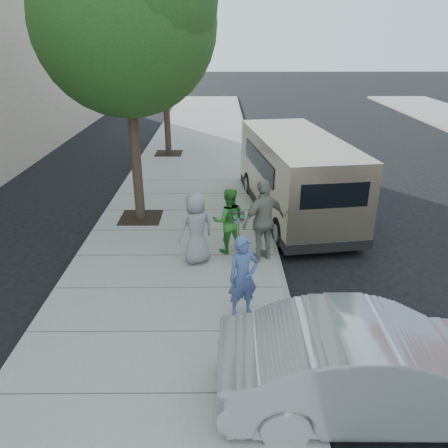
{
  "coord_description": "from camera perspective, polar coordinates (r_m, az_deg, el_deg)",
  "views": [
    {
      "loc": [
        0.07,
        -9.52,
        5.12
      ],
      "look_at": [
        0.14,
        -0.29,
        1.1
      ],
      "focal_mm": 35.0,
      "sensor_mm": 36.0,
      "label": 1
    }
  ],
  "objects": [
    {
      "name": "tree_far",
      "position": [
        19.66,
        -7.83,
        22.63
      ],
      "size": [
        3.92,
        3.8,
        6.49
      ],
      "color": "black",
      "rests_on": "sidewalk"
    },
    {
      "name": "sedan",
      "position": [
        6.91,
        19.4,
        -17.29
      ],
      "size": [
        4.59,
        1.64,
        1.51
      ],
      "primitive_type": "imported",
      "rotation": [
        0.0,
        0.0,
        1.56
      ],
      "color": "#B0B3B8",
      "rests_on": "ground"
    },
    {
      "name": "person_gray_shirt",
      "position": [
        10.1,
        -3.66,
        -0.53
      ],
      "size": [
        1.0,
        0.9,
        1.72
      ],
      "primitive_type": "imported",
      "rotation": [
        0.0,
        0.0,
        3.66
      ],
      "color": "gray",
      "rests_on": "sidewalk"
    },
    {
      "name": "curb_face",
      "position": [
        10.86,
        6.88,
        -4.34
      ],
      "size": [
        0.12,
        60.0,
        0.16
      ],
      "primitive_type": "cube",
      "color": "gray",
      "rests_on": "ground"
    },
    {
      "name": "person_striped_polo",
      "position": [
        10.19,
        5.19,
        0.45
      ],
      "size": [
        1.24,
        1.04,
        1.99
      ],
      "primitive_type": "imported",
      "rotation": [
        0.0,
        0.0,
        3.72
      ],
      "color": "gray",
      "rests_on": "sidewalk"
    },
    {
      "name": "person_officer",
      "position": [
        8.21,
        2.51,
        -6.94
      ],
      "size": [
        0.69,
        0.56,
        1.62
      ],
      "primitive_type": "imported",
      "rotation": [
        0.0,
        0.0,
        0.34
      ],
      "color": "#475E98",
      "rests_on": "sidewalk"
    },
    {
      "name": "parking_meter",
      "position": [
        10.02,
        1.87,
        -0.28
      ],
      "size": [
        0.27,
        0.12,
        1.28
      ],
      "rotation": [
        0.0,
        0.0,
        0.12
      ],
      "color": "gray",
      "rests_on": "sidewalk"
    },
    {
      "name": "van",
      "position": [
        13.3,
        9.23,
        6.42
      ],
      "size": [
        2.98,
        6.73,
        2.42
      ],
      "rotation": [
        0.0,
        0.0,
        0.14
      ],
      "color": "beige",
      "rests_on": "ground"
    },
    {
      "name": "ground",
      "position": [
        10.81,
        -0.76,
        -4.75
      ],
      "size": [
        120.0,
        120.0,
        0.0
      ],
      "primitive_type": "plane",
      "color": "black",
      "rests_on": "ground"
    },
    {
      "name": "tree_near",
      "position": [
        12.15,
        -12.66,
        25.02
      ],
      "size": [
        4.62,
        4.6,
        7.53
      ],
      "color": "black",
      "rests_on": "sidewalk"
    },
    {
      "name": "person_green_shirt",
      "position": [
        10.58,
        0.59,
        0.42
      ],
      "size": [
        0.86,
        0.71,
        1.64
      ],
      "primitive_type": "imported",
      "rotation": [
        0.0,
        0.0,
        3.26
      ],
      "color": "#368E2E",
      "rests_on": "sidewalk"
    },
    {
      "name": "sidewalk",
      "position": [
        10.83,
        -6.08,
        -4.4
      ],
      "size": [
        5.0,
        60.0,
        0.15
      ],
      "primitive_type": "cube",
      "color": "gray",
      "rests_on": "ground"
    }
  ]
}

